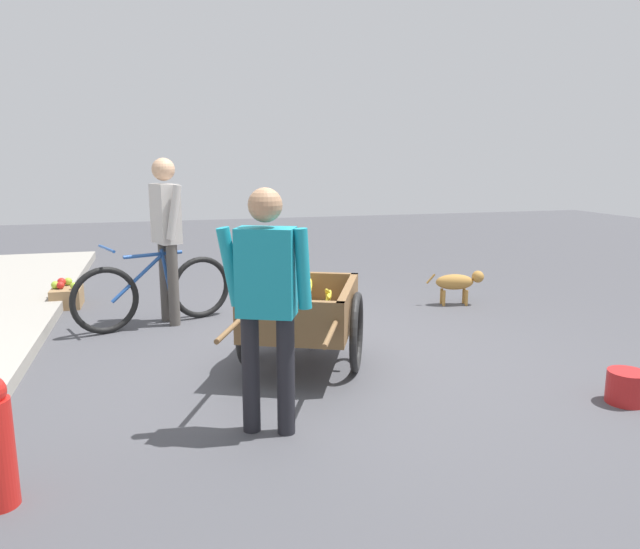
{
  "coord_description": "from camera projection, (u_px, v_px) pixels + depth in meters",
  "views": [
    {
      "loc": [
        -4.53,
        1.34,
        1.67
      ],
      "look_at": [
        -0.05,
        0.11,
        0.75
      ],
      "focal_mm": 32.83,
      "sensor_mm": 36.0,
      "label": 1
    }
  ],
  "objects": [
    {
      "name": "vendor_person",
      "position": [
        267.0,
        292.0,
        3.47
      ],
      "size": [
        0.32,
        0.53,
        1.51
      ],
      "color": "black",
      "rests_on": "ground"
    },
    {
      "name": "apple_crate",
      "position": [
        67.0,
        296.0,
        6.71
      ],
      "size": [
        0.44,
        0.32,
        0.32
      ],
      "color": "#99754C",
      "rests_on": "ground"
    },
    {
      "name": "dog",
      "position": [
        458.0,
        282.0,
        6.77
      ],
      "size": [
        0.27,
        0.66,
        0.4
      ],
      "color": "#AD7A38",
      "rests_on": "ground"
    },
    {
      "name": "ground_plane",
      "position": [
        331.0,
        359.0,
        4.96
      ],
      "size": [
        24.0,
        24.0,
        0.0
      ],
      "primitive_type": "plane",
      "color": "#47474C"
    },
    {
      "name": "cyclist_person",
      "position": [
        166.0,
        225.0,
        5.87
      ],
      "size": [
        0.49,
        0.32,
        1.68
      ],
      "color": "#4C4742",
      "rests_on": "ground"
    },
    {
      "name": "plastic_bucket",
      "position": [
        626.0,
        387.0,
        4.05
      ],
      "size": [
        0.26,
        0.26,
        0.23
      ],
      "primitive_type": "cylinder",
      "color": "#B21E1E",
      "rests_on": "ground"
    },
    {
      "name": "bicycle",
      "position": [
        155.0,
        291.0,
        5.91
      ],
      "size": [
        0.7,
        1.58,
        0.85
      ],
      "color": "black",
      "rests_on": "ground"
    },
    {
      "name": "fruit_cart",
      "position": [
        301.0,
        316.0,
        4.68
      ],
      "size": [
        1.82,
        1.36,
        0.72
      ],
      "color": "brown",
      "rests_on": "ground"
    }
  ]
}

